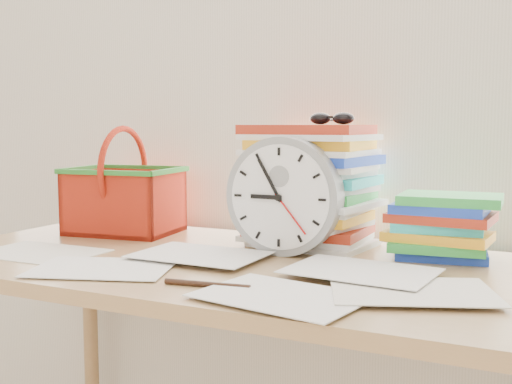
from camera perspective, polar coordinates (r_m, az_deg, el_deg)
The scene contains 9 objects.
curtain at distance 1.74m, azimuth 3.61°, elevation 14.45°, with size 2.40×0.01×2.50m, color white.
desk at distance 1.43m, azimuth -2.39°, elevation -8.93°, with size 1.40×0.70×0.75m.
paper_stack at distance 1.56m, azimuth 4.81°, elevation 0.58°, with size 0.31×0.26×0.29m, color white, non-canonical shape.
clock at distance 1.44m, azimuth 2.52°, elevation -0.37°, with size 0.27×0.27×0.05m, color gray.
sunglasses at distance 1.52m, azimuth 6.74°, elevation 6.51°, with size 0.13×0.11×0.03m, color black, non-canonical shape.
book_stack at distance 1.46m, azimuth 16.19°, elevation -2.96°, with size 0.24×0.19×0.14m, color white, non-canonical shape.
basket at distance 1.77m, azimuth -11.64°, elevation 0.96°, with size 0.28×0.22×0.28m, color red, non-canonical shape.
pen at distance 1.18m, azimuth -4.38°, elevation -8.19°, with size 0.01×0.01×0.17m, color black.
scattered_papers at distance 1.41m, azimuth -2.40°, elevation -5.76°, with size 1.26×0.42×0.02m, color white, non-canonical shape.
Camera 1 is at (0.65, 0.38, 1.04)m, focal length 45.00 mm.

